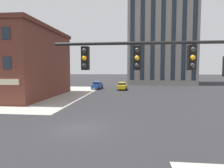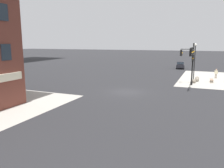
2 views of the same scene
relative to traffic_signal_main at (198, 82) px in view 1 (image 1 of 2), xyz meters
The scene contains 5 objects.
ground_plane 10.52m from the traffic_signal_main, 132.88° to the left, with size 320.00×320.00×0.00m, color #262628.
sidewalk_far_corner 38.19m from the traffic_signal_main, 134.46° to the left, with size 32.00×32.00×0.02m, color #A8A399.
traffic_signal_main is the anchor object (origin of this frame).
car_main_northbound_far 39.33m from the traffic_signal_main, 106.06° to the left, with size 2.17×4.53×1.68m.
car_main_southbound_far 36.70m from the traffic_signal_main, 97.86° to the left, with size 2.03×4.47×1.68m.
Camera 1 is at (4.21, -14.87, 4.59)m, focal length 32.14 mm.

